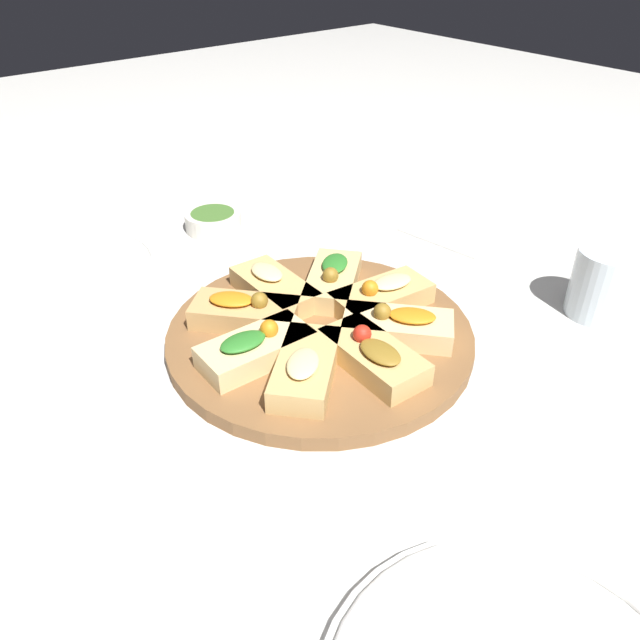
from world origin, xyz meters
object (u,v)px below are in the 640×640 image
serving_board (320,335)px  plate_right (74,268)px  napkin_stack (456,230)px  dipping_bowl (213,220)px  water_glass (603,283)px

serving_board → plate_right: size_ratio=1.51×
serving_board → plate_right: same height
plate_right → napkin_stack: (-0.24, -0.48, -0.00)m
plate_right → dipping_bowl: (-0.00, -0.21, 0.01)m
serving_board → water_glass: water_glass is taller
napkin_stack → water_glass: bearing=171.0°
water_glass → plate_right: bearing=42.4°
dipping_bowl → plate_right: bearing=89.4°
serving_board → water_glass: bearing=-119.4°
water_glass → napkin_stack: 0.25m
dipping_bowl → napkin_stack: bearing=-130.9°
serving_board → water_glass: size_ratio=4.08×
dipping_bowl → serving_board: bearing=169.8°
water_glass → napkin_stack: (0.25, -0.04, -0.04)m
plate_right → serving_board: bearing=-154.5°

